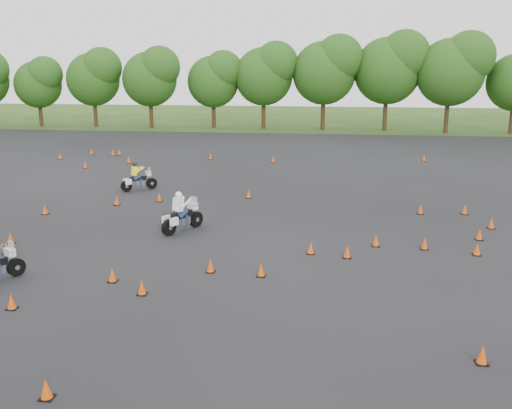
# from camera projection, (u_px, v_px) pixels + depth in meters

# --- Properties ---
(ground) EXTENTS (140.00, 140.00, 0.00)m
(ground) POSITION_uv_depth(u_px,v_px,m) (243.00, 264.00, 20.51)
(ground) COLOR #2D5119
(ground) RESTS_ON ground
(asphalt_pad) EXTENTS (62.00, 62.00, 0.00)m
(asphalt_pad) POSITION_uv_depth(u_px,v_px,m) (261.00, 219.00, 26.28)
(asphalt_pad) COLOR black
(asphalt_pad) RESTS_ON ground
(treeline) EXTENTS (86.53, 32.66, 11.07)m
(treeline) POSITION_uv_depth(u_px,v_px,m) (350.00, 87.00, 52.69)
(treeline) COLOR #254E16
(treeline) RESTS_ON ground
(traffic_cones) EXTENTS (36.47, 32.55, 0.45)m
(traffic_cones) POSITION_uv_depth(u_px,v_px,m) (246.00, 215.00, 26.02)
(traffic_cones) COLOR #DB4A09
(traffic_cones) RESTS_ON asphalt_pad
(rider_yellow) EXTENTS (2.06, 1.76, 1.61)m
(rider_yellow) POSITION_uv_depth(u_px,v_px,m) (139.00, 176.00, 31.76)
(rider_yellow) COLOR yellow
(rider_yellow) RESTS_ON ground
(rider_white) EXTENTS (1.80, 2.31, 1.77)m
(rider_white) POSITION_uv_depth(u_px,v_px,m) (182.00, 211.00, 24.23)
(rider_white) COLOR white
(rider_white) RESTS_ON ground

